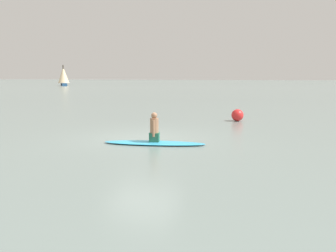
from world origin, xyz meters
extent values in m
plane|color=slate|center=(0.00, 0.00, 0.00)|extent=(400.00, 400.00, 0.00)
ellipsoid|color=#339EC6|center=(-0.93, -0.82, 0.04)|extent=(1.42, 3.31, 0.09)
cube|color=#26664C|center=(-0.93, -0.82, 0.23)|extent=(0.31, 0.35, 0.29)
cylinder|color=#9E7051|center=(-0.93, -0.82, 0.59)|extent=(0.32, 0.32, 0.48)
sphere|color=#9E7051|center=(-0.93, -0.82, 0.92)|extent=(0.19, 0.19, 0.19)
cylinder|color=#9E7051|center=(-1.09, -0.85, 0.53)|extent=(0.09, 0.09, 0.53)
cylinder|color=#9E7051|center=(-0.78, -0.78, 0.53)|extent=(0.09, 0.09, 0.53)
cube|color=navy|center=(53.98, 44.26, 0.32)|extent=(3.29, 3.21, 0.64)
cylinder|color=#4C4238|center=(53.98, 44.26, 2.66)|extent=(0.28, 0.28, 4.04)
cone|color=beige|center=(53.98, 44.26, 2.41)|extent=(3.50, 3.50, 3.56)
sphere|color=red|center=(5.65, -2.39, 0.29)|extent=(0.58, 0.58, 0.58)
camera|label=1|loc=(-10.69, -4.89, 2.13)|focal=36.40mm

